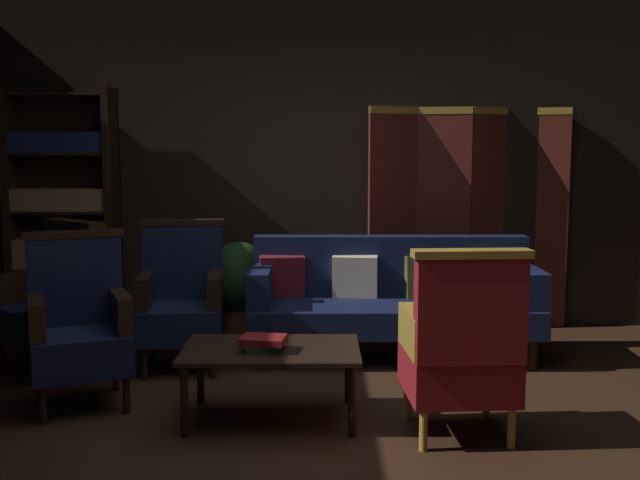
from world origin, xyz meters
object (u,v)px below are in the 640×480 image
(armchair_wing_right, at_px, (183,299))
(velvet_couch, at_px, (393,295))
(armchair_wing_far, at_px, (80,324))
(potted_plant, at_px, (240,283))
(book_red_leather, at_px, (264,340))
(bookshelf, at_px, (65,209))
(armchair_gilt_accent, at_px, (462,349))
(book_green_cloth, at_px, (264,347))
(folding_screen, at_px, (469,215))
(coffee_table, at_px, (272,356))
(armchair_wing_left, at_px, (57,300))

(armchair_wing_right, bearing_deg, velvet_couch, 11.81)
(armchair_wing_far, distance_m, potted_plant, 1.74)
(velvet_couch, height_order, book_red_leather, velvet_couch)
(bookshelf, height_order, book_red_leather, bookshelf)
(armchair_gilt_accent, height_order, book_red_leather, armchair_gilt_accent)
(armchair_wing_right, height_order, book_green_cloth, armchair_wing_right)
(folding_screen, distance_m, armchair_gilt_accent, 2.63)
(velvet_couch, relative_size, armchair_wing_right, 2.04)
(folding_screen, bearing_deg, armchair_wing_far, -144.22)
(folding_screen, distance_m, coffee_table, 2.80)
(folding_screen, xyz_separation_m, velvet_couch, (-0.73, -0.87, -0.53))
(potted_plant, bearing_deg, book_green_cloth, -79.72)
(armchair_wing_left, xyz_separation_m, book_red_leather, (1.54, -1.08, -0.01))
(bookshelf, relative_size, book_green_cloth, 10.49)
(potted_plant, bearing_deg, bookshelf, 168.99)
(armchair_wing_far, xyz_separation_m, potted_plant, (0.80, 1.54, -0.03))
(armchair_wing_left, relative_size, potted_plant, 1.29)
(book_red_leather, bearing_deg, armchair_wing_left, 144.93)
(coffee_table, distance_m, armchair_gilt_accent, 1.07)
(armchair_wing_left, bearing_deg, book_green_cloth, -35.07)
(coffee_table, height_order, armchair_wing_left, armchair_wing_left)
(velvet_couch, xyz_separation_m, potted_plant, (-1.20, 0.45, 0.01))
(velvet_couch, bearing_deg, armchair_wing_left, -171.61)
(book_red_leather, bearing_deg, potted_plant, 100.28)
(armchair_wing_left, height_order, book_red_leather, armchair_wing_left)
(armchair_wing_left, bearing_deg, coffee_table, -32.94)
(velvet_couch, bearing_deg, armchair_wing_far, -151.34)
(bookshelf, bearing_deg, armchair_gilt_accent, -39.52)
(armchair_gilt_accent, distance_m, book_red_leather, 1.09)
(bookshelf, height_order, armchair_wing_left, bookshelf)
(velvet_couch, relative_size, armchair_wing_left, 2.04)
(velvet_couch, relative_size, potted_plant, 2.64)
(coffee_table, xyz_separation_m, book_green_cloth, (-0.04, -0.06, 0.07))
(velvet_couch, height_order, armchair_wing_far, armchair_wing_far)
(armchair_wing_left, bearing_deg, potted_plant, 33.71)
(armchair_wing_right, bearing_deg, armchair_gilt_accent, -37.81)
(folding_screen, bearing_deg, armchair_gilt_accent, -101.60)
(folding_screen, distance_m, armchair_wing_far, 3.40)
(folding_screen, relative_size, potted_plant, 2.36)
(potted_plant, height_order, book_green_cloth, potted_plant)
(armchair_gilt_accent, bearing_deg, armchair_wing_left, 153.45)
(armchair_wing_right, bearing_deg, bookshelf, 138.11)
(coffee_table, bearing_deg, folding_screen, 55.55)
(folding_screen, distance_m, book_green_cloth, 2.86)
(bookshelf, bearing_deg, potted_plant, -11.01)
(velvet_couch, bearing_deg, potted_plant, 159.62)
(armchair_wing_left, bearing_deg, velvet_couch, 8.39)
(bookshelf, height_order, armchair_gilt_accent, bookshelf)
(armchair_wing_left, bearing_deg, folding_screen, 21.40)
(coffee_table, xyz_separation_m, potted_plant, (-0.38, 1.83, 0.09))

